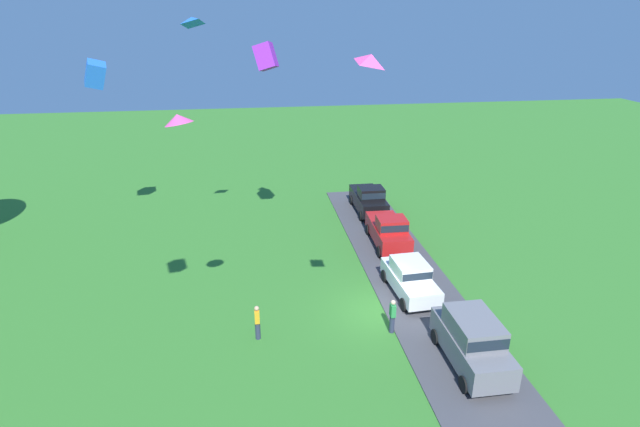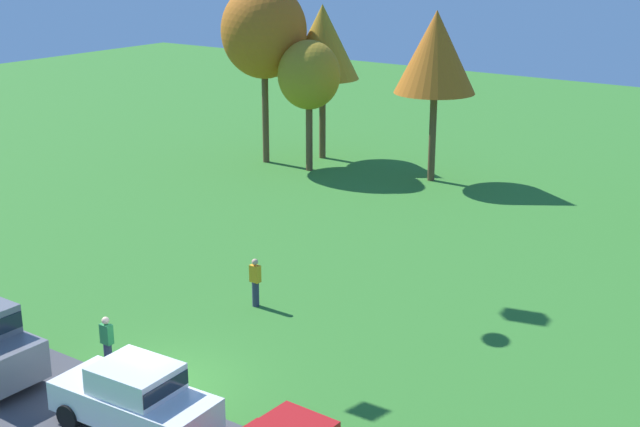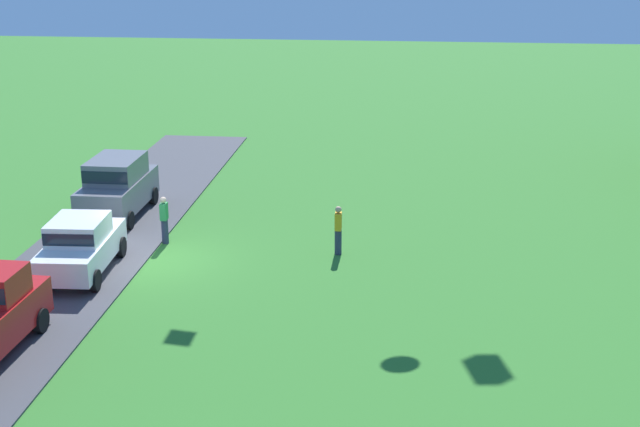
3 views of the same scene
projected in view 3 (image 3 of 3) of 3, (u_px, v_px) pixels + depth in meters
ground_plane at (158, 260)px, 29.92m from camera, size 120.00×120.00×0.00m
pavement_strip at (85, 257)px, 30.17m from camera, size 36.00×4.40×0.06m
car_suv_mid_row at (117, 184)px, 33.99m from camera, size 4.61×2.06×2.28m
car_sedan_near_entrance at (80, 244)px, 28.41m from camera, size 4.49×2.15×1.84m
person_watching_sky at (338, 230)px, 30.22m from camera, size 0.36×0.24×1.71m
person_beside_suv at (164, 220)px, 31.26m from camera, size 0.36×0.24×1.71m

